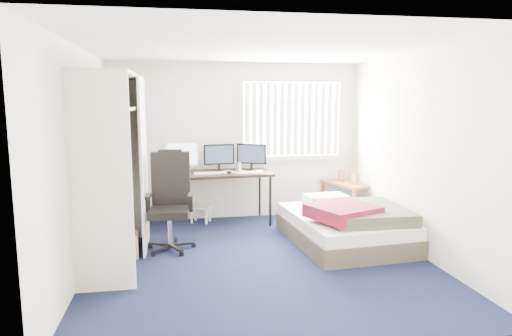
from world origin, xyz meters
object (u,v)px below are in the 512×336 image
object	(u,v)px
desk	(217,171)
nightstand	(346,186)
bed	(347,224)
office_chair	(170,211)

from	to	relation	value
desk	nightstand	bearing A→B (deg)	-0.20
desk	bed	world-z (taller)	desk
office_chair	bed	size ratio (longest dim) A/B	0.66
nightstand	bed	world-z (taller)	nightstand
desk	nightstand	xyz separation A→B (m)	(2.11, -0.01, -0.31)
office_chair	bed	world-z (taller)	office_chair
office_chair	bed	distance (m)	2.35
office_chair	nightstand	world-z (taller)	office_chair
office_chair	bed	bearing A→B (deg)	-5.50
office_chair	nightstand	distance (m)	3.01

